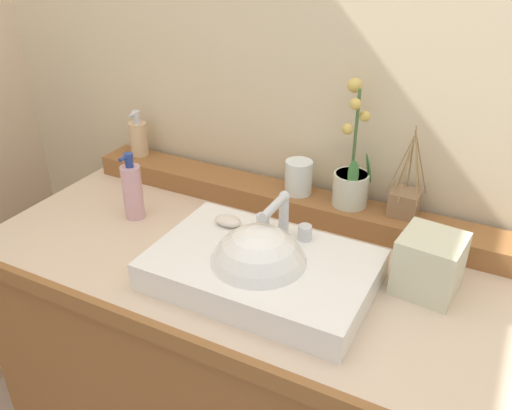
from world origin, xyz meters
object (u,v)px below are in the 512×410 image
object	(u,v)px
tumbler_cup	(299,177)
tissue_box	(429,264)
sink_basin	(260,271)
reed_diffuser	(405,201)
lotion_bottle	(133,191)
soap_bar	(229,220)
potted_plant	(351,178)
soap_dispenser	(139,137)

from	to	relation	value
tumbler_cup	tissue_box	size ratio (longest dim) A/B	0.69
sink_basin	reed_diffuser	xyz separation A→B (m)	(0.23, 0.36, 0.06)
tumbler_cup	lotion_bottle	world-z (taller)	lotion_bottle
tumbler_cup	tissue_box	world-z (taller)	tumbler_cup
tumbler_cup	lotion_bottle	xyz separation A→B (m)	(-0.39, -0.23, -0.03)
soap_bar	tumbler_cup	bearing A→B (deg)	72.93
soap_bar	reed_diffuser	distance (m)	0.45
tissue_box	potted_plant	bearing A→B (deg)	141.92
sink_basin	soap_bar	bearing A→B (deg)	144.72
tissue_box	tumbler_cup	bearing A→B (deg)	154.08
lotion_bottle	tissue_box	xyz separation A→B (m)	(0.78, 0.04, -0.01)
reed_diffuser	lotion_bottle	world-z (taller)	reed_diffuser
soap_dispenser	tissue_box	bearing A→B (deg)	-12.01
potted_plant	lotion_bottle	world-z (taller)	potted_plant
reed_diffuser	potted_plant	bearing A→B (deg)	-174.67
potted_plant	lotion_bottle	bearing A→B (deg)	-156.00
soap_bar	potted_plant	size ratio (longest dim) A/B	0.21
soap_bar	lotion_bottle	distance (m)	0.31
tumbler_cup	reed_diffuser	distance (m)	0.29
reed_diffuser	soap_dispenser	bearing A→B (deg)	-179.53
potted_plant	tissue_box	world-z (taller)	potted_plant
sink_basin	tumbler_cup	size ratio (longest dim) A/B	5.28
soap_bar	tumbler_cup	world-z (taller)	tumbler_cup
soap_dispenser	tumbler_cup	distance (m)	0.55
potted_plant	tumbler_cup	bearing A→B (deg)	-178.86
soap_dispenser	tissue_box	world-z (taller)	soap_dispenser
reed_diffuser	tissue_box	distance (m)	0.24
soap_bar	potted_plant	bearing A→B (deg)	48.52
sink_basin	soap_bar	distance (m)	0.17
sink_basin	soap_dispenser	bearing A→B (deg)	149.86
soap_dispenser	reed_diffuser	size ratio (longest dim) A/B	0.60
sink_basin	potted_plant	distance (m)	0.37
sink_basin	potted_plant	xyz separation A→B (m)	(0.09, 0.35, 0.10)
reed_diffuser	tissue_box	world-z (taller)	reed_diffuser
soap_dispenser	tumbler_cup	world-z (taller)	soap_dispenser
tumbler_cup	tissue_box	bearing A→B (deg)	-25.92
soap_bar	sink_basin	bearing A→B (deg)	-35.28
potted_plant	lotion_bottle	distance (m)	0.59
soap_dispenser	sink_basin	bearing A→B (deg)	-30.14
sink_basin	tumbler_cup	world-z (taller)	sink_basin
reed_diffuser	sink_basin	bearing A→B (deg)	-122.18
reed_diffuser	tissue_box	size ratio (longest dim) A/B	1.77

